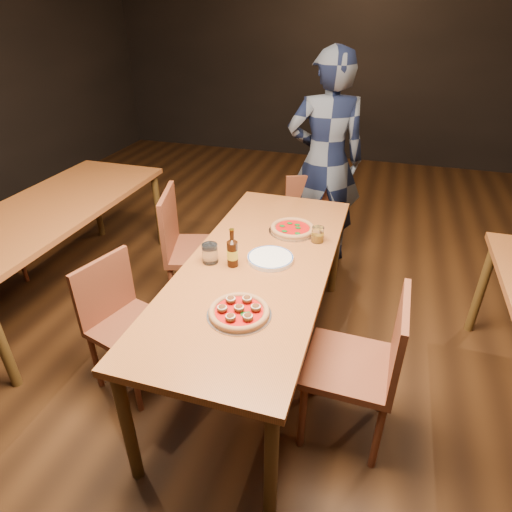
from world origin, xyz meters
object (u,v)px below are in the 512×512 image
(water_glass, at_px, (210,253))
(beer_bottle, at_px, (232,253))
(chair_main_sw, at_px, (201,250))
(pizza_meatball, at_px, (239,311))
(diner, at_px, (325,162))
(chair_main_nw, at_px, (132,326))
(chair_end, at_px, (311,226))
(plate_stack, at_px, (270,258))
(pizza_margherita, at_px, (293,229))
(chair_main_e, at_px, (350,365))
(table_left, at_px, (50,215))
(table_main, at_px, (259,273))
(amber_glass, at_px, (318,235))

(water_glass, bearing_deg, beer_bottle, 0.15)
(water_glass, bearing_deg, chair_main_sw, 120.18)
(pizza_meatball, xyz_separation_m, diner, (0.08, 1.97, 0.12))
(chair_main_nw, distance_m, chair_end, 1.76)
(chair_main_nw, bearing_deg, chair_main_sw, 10.53)
(plate_stack, bearing_deg, pizza_margherita, 84.22)
(chair_main_sw, bearing_deg, plate_stack, -139.81)
(chair_main_e, relative_size, pizza_margherita, 3.03)
(table_left, bearing_deg, beer_bottle, -13.42)
(chair_end, height_order, pizza_meatball, chair_end)
(water_glass, bearing_deg, pizza_meatball, -52.46)
(chair_main_nw, xyz_separation_m, chair_main_sw, (0.07, 0.84, 0.06))
(chair_main_sw, height_order, diner, diner)
(water_glass, bearing_deg, diner, 75.84)
(chair_main_e, xyz_separation_m, pizza_margherita, (-0.49, 0.79, 0.31))
(table_main, xyz_separation_m, beer_bottle, (-0.13, -0.07, 0.15))
(chair_main_e, relative_size, pizza_meatball, 3.01)
(amber_glass, bearing_deg, plate_stack, -125.31)
(chair_main_e, xyz_separation_m, beer_bottle, (-0.72, 0.28, 0.37))
(beer_bottle, bearing_deg, pizza_meatball, -66.33)
(table_left, bearing_deg, chair_main_e, -16.07)
(chair_main_sw, bearing_deg, table_left, 81.46)
(chair_end, relative_size, amber_glass, 8.68)
(table_left, relative_size, water_glass, 17.79)
(chair_main_nw, bearing_deg, table_left, 72.73)
(chair_end, bearing_deg, pizza_margherita, -112.90)
(chair_main_e, relative_size, chair_end, 1.12)
(plate_stack, bearing_deg, amber_glass, 54.69)
(table_left, height_order, chair_end, chair_end)
(beer_bottle, bearing_deg, chair_end, 80.29)
(pizza_meatball, distance_m, diner, 1.98)
(amber_glass, bearing_deg, table_main, -128.36)
(table_main, relative_size, pizza_margherita, 6.52)
(chair_main_e, bearing_deg, diner, -164.58)
(chair_main_e, distance_m, beer_bottle, 0.85)
(water_glass, height_order, amber_glass, water_glass)
(chair_main_nw, xyz_separation_m, plate_stack, (0.71, 0.42, 0.34))
(beer_bottle, height_order, amber_glass, beer_bottle)
(amber_glass, bearing_deg, chair_main_sw, 172.66)
(chair_main_sw, height_order, pizza_meatball, chair_main_sw)
(chair_end, bearing_deg, table_main, -117.65)
(table_left, relative_size, chair_main_e, 2.15)
(chair_main_e, xyz_separation_m, amber_glass, (-0.31, 0.71, 0.33))
(chair_end, relative_size, pizza_margherita, 2.71)
(table_main, relative_size, water_glass, 17.79)
(chair_main_sw, bearing_deg, pizza_margherita, -108.42)
(pizza_meatball, bearing_deg, chair_main_sw, 123.54)
(chair_main_e, bearing_deg, chair_main_nw, -87.59)
(chair_main_sw, height_order, beer_bottle, same)
(table_main, height_order, amber_glass, amber_glass)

